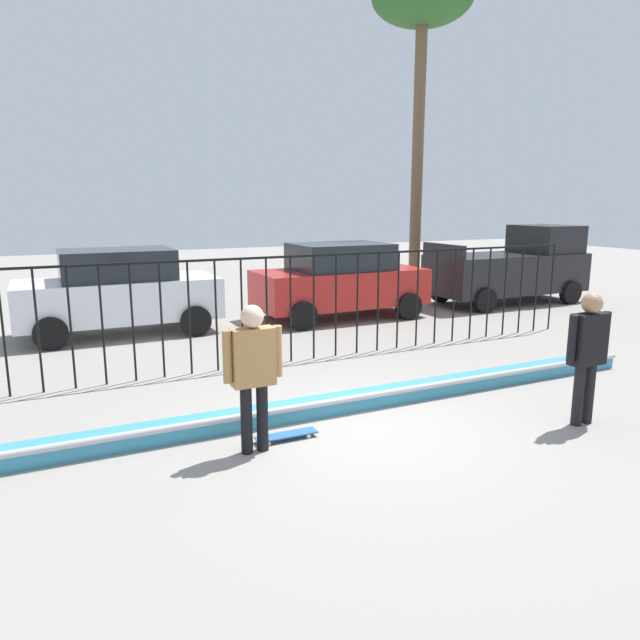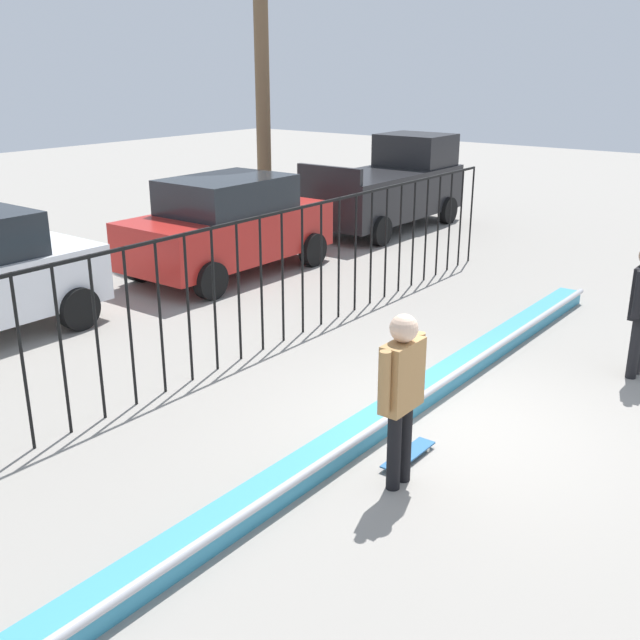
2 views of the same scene
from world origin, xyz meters
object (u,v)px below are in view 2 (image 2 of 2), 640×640
at_px(skateboarder, 402,385).
at_px(skateboard, 408,455).
at_px(parked_car_red, 228,225).
at_px(pickup_truck, 389,187).

relative_size(skateboarder, skateboard, 2.22).
distance_m(skateboard, parked_car_red, 7.95).
height_order(skateboarder, parked_car_red, parked_car_red).
bearing_deg(skateboard, skateboarder, -166.70).
xyz_separation_m(skateboarder, parked_car_red, (4.70, 6.84, -0.09)).
distance_m(skateboarder, pickup_truck, 12.33).
distance_m(skateboard, pickup_truck, 11.89).
bearing_deg(skateboarder, parked_car_red, 57.19).
relative_size(skateboarder, parked_car_red, 0.41).
relative_size(parked_car_red, pickup_truck, 0.91).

